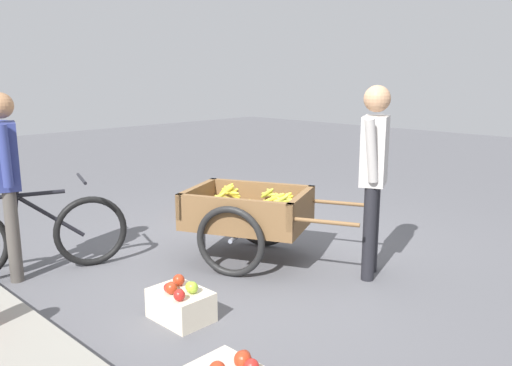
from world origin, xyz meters
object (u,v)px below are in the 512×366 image
fruit_cart (249,216)px  cyclist_person (6,170)px  bicycle (32,236)px  plastic_bucket (200,205)px  mixed_fruit_crate (181,303)px  vendor_person (374,164)px

fruit_cart → cyclist_person: bearing=56.0°
fruit_cart → bicycle: (1.12, 1.59, -0.08)m
plastic_bucket → mixed_fruit_crate: 2.89m
plastic_bucket → mixed_fruit_crate: mixed_fruit_crate is taller
vendor_person → bicycle: vendor_person is taller
fruit_cart → plastic_bucket: bearing=-24.3°
mixed_fruit_crate → plastic_bucket: bearing=-42.5°
fruit_cart → cyclist_person: (1.17, 1.73, 0.52)m
plastic_bucket → cyclist_person: bearing=100.3°
bicycle → fruit_cart: bearing=-125.1°
cyclist_person → bicycle: bearing=-109.7°
mixed_fruit_crate → bicycle: bearing=12.5°
plastic_bucket → vendor_person: bearing=174.4°
fruit_cart → cyclist_person: size_ratio=1.13×
cyclist_person → vendor_person: bearing=-135.1°
plastic_bucket → mixed_fruit_crate: size_ratio=0.68×
cyclist_person → plastic_bucket: (0.45, -2.46, -0.84)m
vendor_person → plastic_bucket: (2.65, -0.26, -0.88)m
vendor_person → bicycle: size_ratio=1.05×
vendor_person → bicycle: 3.05m
vendor_person → mixed_fruit_crate: size_ratio=3.78×
mixed_fruit_crate → cyclist_person: bearing=16.7°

